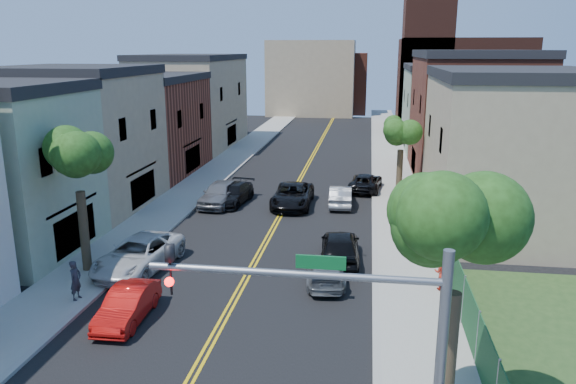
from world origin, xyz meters
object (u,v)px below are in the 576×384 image
at_px(black_car_right, 340,246).
at_px(red_sedan, 128,305).
at_px(grey_car_left, 220,193).
at_px(silver_car_right, 340,196).
at_px(black_car_left, 233,194).
at_px(black_suv_lane, 293,195).
at_px(pedestrian_left, 76,280).
at_px(dark_car_right_far, 366,182).
at_px(grey_car_right, 325,269).
at_px(pedestrian_right, 443,273).
at_px(white_pickup, 139,254).

bearing_deg(black_car_right, red_sedan, 40.60).
height_order(red_sedan, grey_car_left, grey_car_left).
relative_size(black_car_right, silver_car_right, 1.13).
distance_m(black_car_left, black_suv_lane, 4.30).
xyz_separation_m(red_sedan, grey_car_left, (-0.78, 17.13, 0.17)).
bearing_deg(black_car_left, pedestrian_left, -92.66).
bearing_deg(pedestrian_left, dark_car_right_far, -24.18).
height_order(black_car_right, dark_car_right_far, black_car_right).
bearing_deg(silver_car_right, pedestrian_left, 55.82).
distance_m(red_sedan, black_suv_lane, 18.09).
height_order(grey_car_right, pedestrian_right, pedestrian_right).
height_order(black_car_right, pedestrian_right, pedestrian_right).
distance_m(silver_car_right, pedestrian_left, 19.94).
relative_size(white_pickup, pedestrian_left, 3.30).
relative_size(black_car_right, pedestrian_right, 3.04).
height_order(red_sedan, silver_car_right, silver_car_right).
bearing_deg(white_pickup, grey_car_left, 93.06).
distance_m(grey_car_left, silver_car_right, 8.45).
relative_size(grey_car_left, silver_car_right, 1.15).
bearing_deg(dark_car_right_far, black_car_left, 34.70).
xyz_separation_m(red_sedan, pedestrian_left, (-2.90, 1.26, 0.35)).
height_order(black_car_left, grey_car_right, black_car_left).
bearing_deg(grey_car_right, silver_car_right, -95.81).
bearing_deg(black_car_left, pedestrian_right, -38.04).
relative_size(red_sedan, grey_car_right, 0.93).
xyz_separation_m(white_pickup, dark_car_right_far, (11.00, 17.58, -0.13)).
xyz_separation_m(white_pickup, pedestrian_left, (-1.20, -3.86, 0.22)).
xyz_separation_m(grey_car_left, grey_car_right, (8.38, -12.14, -0.21)).
bearing_deg(silver_car_right, black_car_left, 1.88).
bearing_deg(grey_car_left, black_car_left, 38.16).
xyz_separation_m(black_car_right, dark_car_right_far, (1.16, 15.03, -0.16)).
distance_m(silver_car_right, dark_car_right_far, 4.80).
bearing_deg(black_car_right, dark_car_right_far, -97.15).
bearing_deg(pedestrian_right, grey_car_left, -23.90).
bearing_deg(pedestrian_right, pedestrian_left, 30.44).
distance_m(black_car_left, silver_car_right, 7.62).
bearing_deg(dark_car_right_far, red_sedan, 73.87).
height_order(white_pickup, black_car_left, white_pickup).
distance_m(grey_car_right, dark_car_right_far, 17.79).
distance_m(grey_car_left, grey_car_right, 14.75).
xyz_separation_m(grey_car_right, black_car_right, (0.54, 2.68, 0.19)).
xyz_separation_m(black_car_right, black_suv_lane, (-3.84, 9.90, -0.04)).
xyz_separation_m(black_car_right, silver_car_right, (-0.54, 10.54, -0.12)).
relative_size(red_sedan, black_car_left, 0.84).
height_order(dark_car_right_far, pedestrian_right, pedestrian_right).
bearing_deg(black_car_right, black_suv_lane, -71.53).
xyz_separation_m(pedestrian_left, pedestrian_right, (15.80, 3.28, -0.07)).
bearing_deg(black_suv_lane, red_sedan, -104.21).
height_order(black_car_left, dark_car_right_far, black_car_left).
bearing_deg(black_suv_lane, black_car_right, -69.26).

